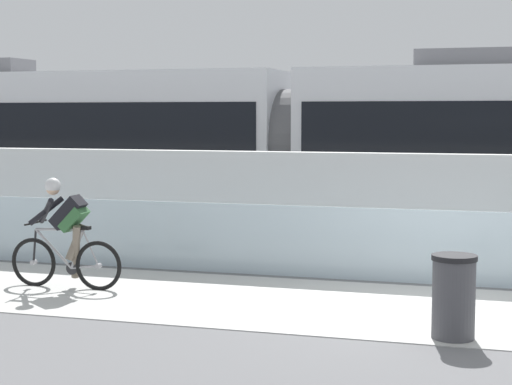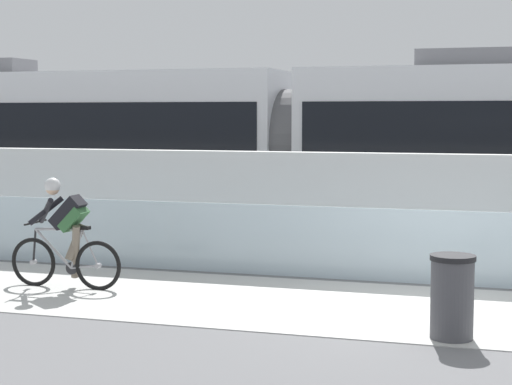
% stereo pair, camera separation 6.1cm
% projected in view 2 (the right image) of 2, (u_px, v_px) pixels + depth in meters
% --- Properties ---
extents(ground_plane, '(200.00, 200.00, 0.00)m').
position_uv_depth(ground_plane, '(437.00, 313.00, 10.84)').
color(ground_plane, slate).
extents(bike_path_deck, '(32.00, 3.20, 0.01)m').
position_uv_depth(bike_path_deck, '(437.00, 312.00, 10.84)').
color(bike_path_deck, beige).
rests_on(bike_path_deck, ground).
extents(glass_parapet, '(32.00, 0.05, 1.11)m').
position_uv_depth(glass_parapet, '(448.00, 248.00, 12.55)').
color(glass_parapet, silver).
rests_on(glass_parapet, ground).
extents(concrete_barrier_wall, '(32.00, 0.36, 1.86)m').
position_uv_depth(concrete_barrier_wall, '(457.00, 210.00, 14.23)').
color(concrete_barrier_wall, silver).
rests_on(concrete_barrier_wall, ground).
extents(tram_rail_near, '(32.00, 0.08, 0.01)m').
position_uv_depth(tram_rail_near, '(464.00, 243.00, 16.68)').
color(tram_rail_near, '#595654').
rests_on(tram_rail_near, ground).
extents(tram_rail_far, '(32.00, 0.08, 0.01)m').
position_uv_depth(tram_rail_far, '(468.00, 233.00, 18.05)').
color(tram_rail_far, '#595654').
rests_on(tram_rail_far, ground).
extents(tram, '(22.56, 2.54, 3.81)m').
position_uv_depth(tram, '(294.00, 144.00, 18.24)').
color(tram, silver).
rests_on(tram, ground).
extents(cyclist_on_bike, '(1.77, 0.58, 1.61)m').
position_uv_depth(cyclist_on_bike, '(65.00, 235.00, 12.29)').
color(cyclist_on_bike, black).
rests_on(cyclist_on_bike, ground).
extents(trash_bin, '(0.51, 0.51, 0.96)m').
position_uv_depth(trash_bin, '(452.00, 297.00, 9.53)').
color(trash_bin, '#47474C').
rests_on(trash_bin, ground).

